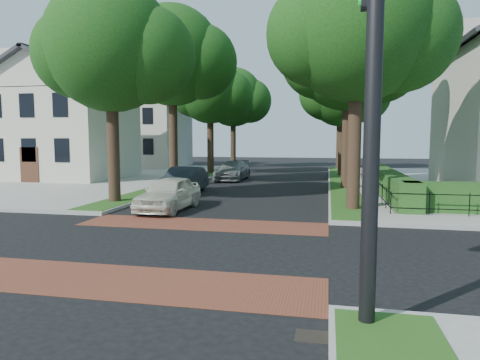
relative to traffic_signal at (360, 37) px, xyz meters
name	(u,v)px	position (x,y,z in m)	size (l,w,h in m)	color
ground	(171,246)	(-4.89, 4.41, -4.71)	(120.00, 120.00, 0.00)	black
sidewalk_nw	(29,176)	(-24.39, 23.41, -4.63)	(30.00, 30.00, 0.15)	gray
crosswalk_far	(203,224)	(-4.89, 7.61, -4.70)	(9.00, 2.20, 0.01)	brown
crosswalk_near	(119,281)	(-4.89, 1.21, -4.70)	(9.00, 2.20, 0.01)	brown
storm_drain	(316,337)	(-0.59, -0.59, -4.70)	(0.65, 0.45, 0.01)	black
grass_strip_ne	(342,181)	(0.51, 23.51, -4.55)	(1.60, 29.80, 0.02)	#204513
grass_strip_nw	(194,178)	(-10.29, 23.51, -4.55)	(1.60, 29.80, 0.02)	#204513
tree_right_near	(359,29)	(0.72, 11.65, 2.92)	(7.75, 6.67, 10.66)	black
tree_right_mid	(350,57)	(0.72, 19.66, 3.28)	(8.25, 7.09, 11.22)	black
tree_right_far	(344,91)	(0.71, 28.64, 2.20)	(7.25, 6.23, 9.74)	black
tree_right_back	(341,97)	(0.72, 37.64, 2.56)	(7.50, 6.45, 10.20)	black
tree_left_near	(115,49)	(-10.28, 11.64, 2.56)	(7.50, 6.45, 10.20)	black
tree_left_mid	(175,58)	(-10.28, 19.66, 3.64)	(8.00, 6.88, 11.48)	black
tree_left_far	(212,92)	(-10.29, 28.63, 2.41)	(7.00, 6.02, 9.86)	black
tree_left_back	(235,98)	(-10.28, 37.65, 2.70)	(7.75, 6.66, 10.44)	black
hedge_main_road	(383,179)	(2.81, 19.41, -3.96)	(1.00, 18.00, 1.20)	#1F4518
fence_main_road	(369,181)	(2.01, 19.41, -4.11)	(0.06, 18.00, 0.90)	black
house_left_near	(63,113)	(-20.38, 22.41, 0.33)	(10.00, 9.00, 10.14)	beige
house_left_far	(141,121)	(-20.38, 36.41, 0.33)	(10.00, 9.00, 10.14)	beige
traffic_signal	(360,37)	(0.00, 0.00, 0.00)	(2.17, 2.00, 8.00)	black
parked_car_front	(169,193)	(-7.23, 10.32, -3.97)	(1.75, 4.35, 1.48)	silver
parked_car_middle	(184,180)	(-8.49, 15.93, -3.95)	(1.60, 4.59, 1.51)	black
parked_car_rear	(233,171)	(-7.51, 24.29, -3.99)	(2.02, 4.96, 1.44)	slate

